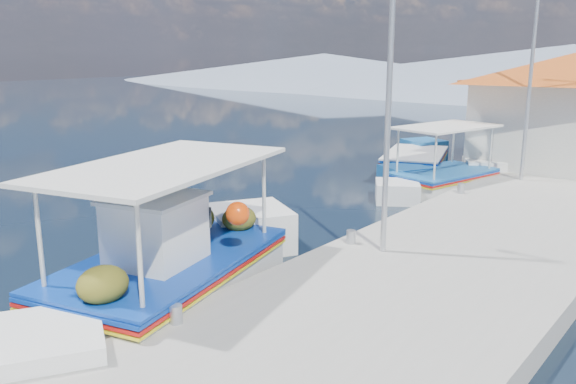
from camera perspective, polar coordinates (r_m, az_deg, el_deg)
The scene contains 8 objects.
ground at distance 14.28m, azimuth -11.52°, elevation -5.75°, with size 160.00×160.00×0.00m, color black.
quay at distance 15.87m, azimuth 20.38°, elevation -3.44°, with size 5.00×44.00×0.50m, color gray.
bollards at distance 15.83m, azimuth 12.43°, elevation -1.42°, with size 0.20×17.20×0.30m.
main_caique at distance 11.62m, azimuth -10.94°, elevation -7.30°, with size 4.01×8.63×2.93m.
caique_green_canopy at distance 20.70m, azimuth 14.70°, elevation 1.13°, with size 2.90×6.38×2.45m.
caique_blue_hull at distance 23.37m, azimuth 12.24°, elevation 2.57°, with size 3.51×6.63×1.25m.
lamp_post_near at distance 12.14m, azimuth 9.30°, elevation 9.60°, with size 1.21×0.14×6.00m.
lamp_post_far at distance 20.45m, azimuth 22.03°, elevation 10.32°, with size 1.21×0.14×6.00m.
Camera 1 is at (10.45, -8.55, 4.64)m, focal length 37.02 mm.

